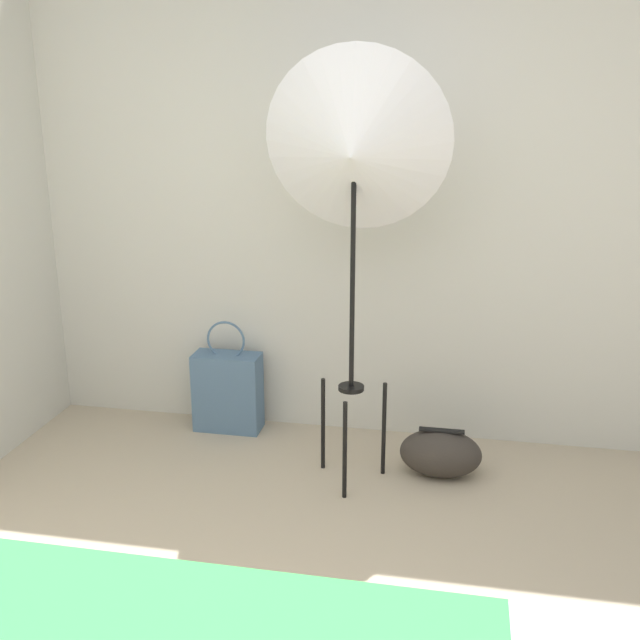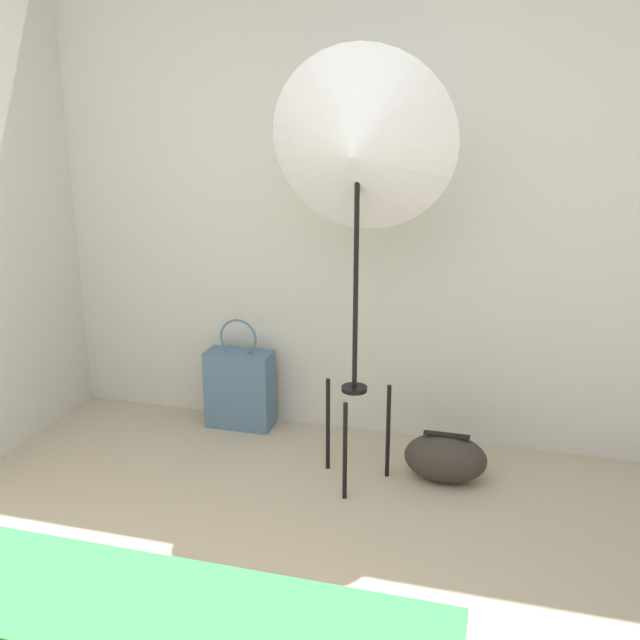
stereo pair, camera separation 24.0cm
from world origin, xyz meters
name	(u,v)px [view 2 (the right image)]	position (x,y,z in m)	size (l,w,h in m)	color
wall_back	(356,185)	(0.00, 2.20, 1.30)	(8.00, 0.05, 2.60)	beige
photo_umbrella	(358,151)	(0.14, 1.62, 1.51)	(0.81, 0.41, 1.93)	black
tote_bag	(240,388)	(-0.59, 2.04, 0.22)	(0.35, 0.16, 0.61)	slate
duffel_bag	(445,458)	(0.55, 1.73, 0.11)	(0.38, 0.23, 0.24)	#332D28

